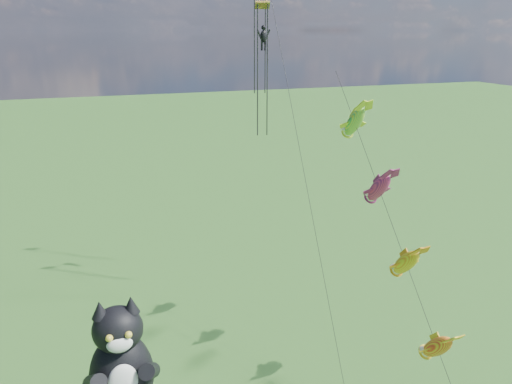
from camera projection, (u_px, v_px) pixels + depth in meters
name	position (u px, v px, depth m)	size (l,w,h in m)	color
cat_kite_rig	(122.00, 370.00, 19.00)	(2.80, 4.32, 10.46)	brown
fish_windsock_rig	(392.00, 225.00, 26.92)	(1.08, 15.97, 17.41)	brown
parafoil_rig	(265.00, 37.00, 33.65)	(1.98, 17.54, 25.75)	brown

